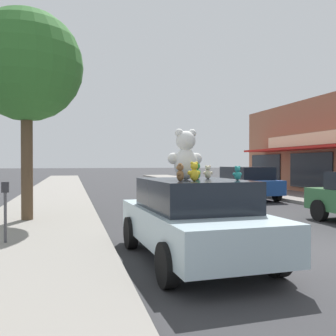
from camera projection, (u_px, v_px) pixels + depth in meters
sidewalk_near at (13, 273)px, 5.92m from camera, size 3.44×90.00×0.15m
plush_art_car at (193, 218)px, 6.96m from camera, size 2.18×4.35×1.51m
teddy_bear_giant at (186, 155)px, 6.87m from camera, size 0.70×0.44×0.93m
teddy_bear_brown at (180, 173)px, 6.28m from camera, size 0.18×0.23×0.31m
teddy_bear_teal at (237, 173)px, 6.69m from camera, size 0.19×0.12×0.26m
teddy_bear_green at (197, 171)px, 7.14m from camera, size 0.23×0.21×0.32m
teddy_bear_yellow at (194, 172)px, 6.33m from camera, size 0.25×0.16×0.33m
teddy_bear_pink at (197, 173)px, 7.30m from camera, size 0.17×0.12×0.22m
teddy_bear_cream at (208, 172)px, 7.36m from camera, size 0.20×0.14×0.26m
parked_car_far_right at (246, 182)px, 18.73m from camera, size 2.06×4.27×1.63m
street_tree at (26, 66)px, 10.96m from camera, size 3.27×3.27×6.17m
parking_meter at (5, 204)px, 7.83m from camera, size 0.14×0.10×1.27m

